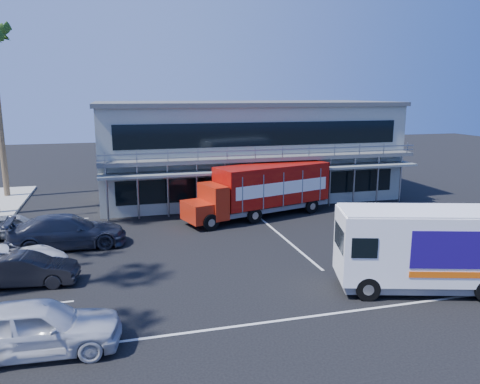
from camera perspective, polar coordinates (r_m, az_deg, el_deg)
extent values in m
plane|color=black|center=(22.96, 3.39, -8.27)|extent=(120.00, 120.00, 0.00)
cube|color=gray|center=(37.04, 0.49, 5.08)|extent=(22.00, 10.00, 7.00)
cube|color=#515454|center=(36.78, 0.50, 10.73)|extent=(22.40, 10.40, 0.30)
cube|color=#515454|center=(31.71, 3.23, 4.09)|extent=(22.00, 1.20, 0.25)
cube|color=gray|center=(31.13, 3.56, 4.86)|extent=(22.00, 0.08, 0.90)
cube|color=slate|center=(31.54, 3.38, 2.75)|extent=(22.00, 1.80, 0.15)
cube|color=black|center=(32.59, 2.87, 0.74)|extent=(20.00, 0.06, 1.60)
cube|color=black|center=(32.09, 2.93, 7.05)|extent=(20.00, 0.06, 1.60)
cube|color=#A61F0D|center=(28.20, -5.17, -2.40)|extent=(1.91, 2.46, 1.16)
cube|color=#A61F0D|center=(28.55, -3.29, -1.10)|extent=(1.62, 2.58, 2.02)
cube|color=black|center=(28.43, -3.31, 0.04)|extent=(0.63, 1.97, 0.67)
cube|color=#A11509|center=(30.74, 3.96, 1.02)|extent=(8.07, 4.52, 2.50)
cube|color=slate|center=(31.05, 3.92, -1.68)|extent=(7.97, 4.18, 0.29)
cube|color=white|center=(29.80, 5.32, 0.47)|extent=(6.80, 2.07, 0.82)
cube|color=white|center=(31.73, 2.68, 1.21)|extent=(6.80, 2.07, 0.82)
cylinder|color=black|center=(27.54, -3.62, -3.72)|extent=(1.04, 0.56, 1.00)
cylinder|color=black|center=(29.36, -5.59, -2.76)|extent=(1.04, 0.56, 1.00)
cylinder|color=black|center=(29.07, 1.74, -2.86)|extent=(1.04, 0.56, 1.00)
cylinder|color=black|center=(30.80, -0.44, -2.01)|extent=(1.04, 0.56, 1.00)
cylinder|color=black|center=(31.79, 8.70, -1.70)|extent=(1.04, 0.56, 1.00)
cylinder|color=black|center=(33.38, 6.35, -0.98)|extent=(1.04, 0.56, 1.00)
cube|color=white|center=(20.39, 21.66, -6.02)|extent=(7.34, 4.27, 2.78)
cube|color=slate|center=(20.89, 21.33, -10.04)|extent=(7.00, 3.96, 0.35)
cube|color=black|center=(19.38, 12.06, -5.41)|extent=(0.62, 1.89, 0.94)
cube|color=white|center=(20.02, 21.97, -2.14)|extent=(7.19, 4.18, 0.08)
cube|color=navy|center=(19.56, 25.10, -6.45)|extent=(3.43, 1.05, 1.49)
cube|color=navy|center=(21.69, 22.59, -4.49)|extent=(3.43, 1.05, 1.49)
cube|color=#F2590C|center=(19.87, 24.85, -9.17)|extent=(3.43, 1.04, 0.25)
cylinder|color=black|center=(19.22, 15.31, -11.31)|extent=(0.99, 0.54, 0.95)
cylinder|color=black|center=(21.12, 13.96, -9.08)|extent=(0.99, 0.54, 0.95)
cylinder|color=black|center=(22.54, 25.48, -8.56)|extent=(0.99, 0.54, 0.95)
imported|color=silver|center=(16.26, -23.48, -14.87)|extent=(5.17, 2.35, 1.72)
imported|color=black|center=(21.78, -24.56, -8.62)|extent=(4.24, 1.89, 1.35)
imported|color=white|center=(22.92, -26.83, -7.67)|extent=(5.75, 3.78, 1.47)
imported|color=#2E313D|center=(26.11, -20.29, -4.52)|extent=(5.97, 2.51, 1.72)
imported|color=gray|center=(29.09, -25.74, -3.72)|extent=(4.11, 2.17, 1.33)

